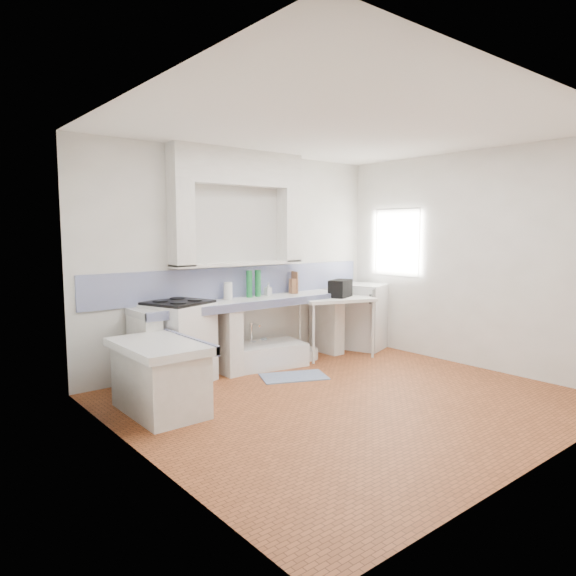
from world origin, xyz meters
TOP-DOWN VIEW (x-y plane):
  - floor at (0.00, 0.00)m, footprint 4.50×4.50m
  - ceiling at (0.00, 0.00)m, footprint 4.50×4.50m
  - wall_back at (0.00, 2.00)m, footprint 4.50×0.00m
  - wall_front at (0.00, -2.00)m, footprint 4.50×0.00m
  - wall_left at (-2.25, 0.00)m, footprint 0.00×4.50m
  - wall_right at (2.25, 0.00)m, footprint 0.00×4.50m
  - alcove_mass at (-0.10, 1.88)m, footprint 1.90×0.25m
  - window_frame at (2.42, 1.20)m, footprint 0.35×0.86m
  - lace_valance at (2.28, 1.20)m, footprint 0.01×0.84m
  - counter_slab at (-0.10, 1.70)m, footprint 3.00×0.60m
  - counter_lip at (-0.10, 1.42)m, footprint 3.00×0.04m
  - counter_pier_left at (-1.50, 1.70)m, footprint 0.20×0.55m
  - counter_pier_mid at (-0.45, 1.70)m, footprint 0.20×0.55m
  - counter_pier_right at (1.30, 1.70)m, footprint 0.20×0.55m
  - peninsula_top at (-1.70, 0.90)m, footprint 0.70×1.10m
  - peninsula_base at (-1.70, 0.90)m, footprint 0.60×1.00m
  - peninsula_lip at (-1.37, 0.90)m, footprint 0.04×1.10m
  - backsplash at (0.00, 1.99)m, footprint 4.27×0.03m
  - stove at (-1.09, 1.69)m, footprint 0.83×0.82m
  - sink at (0.08, 1.66)m, footprint 1.22×0.81m
  - side_table at (1.21, 1.40)m, footprint 1.14×0.85m
  - fridge at (1.95, 1.56)m, footprint 0.81×0.81m
  - bucket_red at (-0.06, 1.64)m, footprint 0.35×0.35m
  - bucket_orange at (0.20, 1.68)m, footprint 0.34×0.34m
  - bucket_blue at (0.47, 1.72)m, footprint 0.34×0.34m
  - basin_white at (0.79, 1.60)m, footprint 0.39×0.39m
  - water_bottle_a at (0.08, 1.83)m, footprint 0.08×0.08m
  - water_bottle_b at (0.27, 1.85)m, footprint 0.11×0.11m
  - black_bag at (1.30, 1.42)m, footprint 0.45×0.36m
  - green_bottle_a at (0.03, 1.85)m, footprint 0.09×0.09m
  - green_bottle_b at (0.17, 1.85)m, footprint 0.10×0.10m
  - knife_block at (0.76, 1.80)m, footprint 0.11×0.09m
  - cutting_board at (0.82, 1.85)m, footprint 0.09×0.22m
  - paper_towel at (-0.30, 1.84)m, footprint 0.13×0.13m
  - soap_bottle at (0.34, 1.85)m, footprint 0.08×0.08m
  - rug at (0.09, 1.00)m, footprint 0.90×0.73m

SIDE VIEW (x-z plane):
  - floor at x=0.00m, z-range 0.00..0.00m
  - rug at x=0.09m, z-range 0.00..0.01m
  - basin_white at x=0.79m, z-range 0.00..0.14m
  - bucket_red at x=-0.06m, z-range 0.00..0.25m
  - bucket_blue at x=0.47m, z-range 0.00..0.26m
  - sink at x=0.08m, z-range 0.00..0.27m
  - bucket_orange at x=0.20m, z-range 0.00..0.29m
  - water_bottle_a at x=0.08m, z-range 0.00..0.30m
  - water_bottle_b at x=0.27m, z-range 0.00..0.32m
  - peninsula_base at x=-1.70m, z-range 0.00..0.62m
  - counter_pier_left at x=-1.50m, z-range 0.00..0.82m
  - counter_pier_mid at x=-0.45m, z-range 0.00..0.82m
  - counter_pier_right at x=1.30m, z-range 0.00..0.82m
  - side_table at x=1.21m, z-range 0.40..0.44m
  - stove at x=-1.09m, z-range 0.00..0.94m
  - fridge at x=1.95m, z-range 0.00..0.97m
  - peninsula_top at x=-1.70m, z-range 0.62..0.70m
  - peninsula_lip at x=-1.37m, z-range 0.61..0.71m
  - counter_slab at x=-0.10m, z-range 0.82..0.90m
  - counter_lip at x=-0.10m, z-range 0.81..0.91m
  - black_bag at x=1.30m, z-range 0.84..1.09m
  - soap_bottle at x=0.34m, z-range 0.90..1.07m
  - knife_block at x=0.76m, z-range 0.90..1.11m
  - paper_towel at x=-0.30m, z-range 0.90..1.12m
  - cutting_board at x=0.82m, z-range 0.90..1.21m
  - green_bottle_b at x=0.17m, z-range 0.90..1.26m
  - green_bottle_a at x=0.03m, z-range 0.90..1.26m
  - backsplash at x=0.00m, z-range 0.90..1.30m
  - wall_back at x=0.00m, z-range -0.85..3.65m
  - wall_front at x=0.00m, z-range -0.85..3.65m
  - wall_left at x=-2.25m, z-range -0.85..3.65m
  - wall_right at x=2.25m, z-range -0.85..3.65m
  - window_frame at x=2.42m, z-range 1.07..2.13m
  - lace_valance at x=2.28m, z-range 1.86..2.10m
  - alcove_mass at x=-0.10m, z-range 2.35..2.80m
  - ceiling at x=0.00m, z-range 2.80..2.80m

